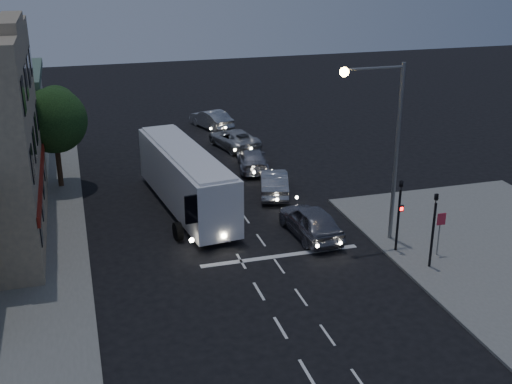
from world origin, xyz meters
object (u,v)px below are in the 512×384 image
object	(u,v)px
car_suv	(311,221)
traffic_signal_main	(399,207)
tour_bus	(186,177)
car_sedan_a	(274,183)
traffic_signal_side	(434,221)
street_tree	(53,117)
streetlight	(386,133)
car_extra	(211,119)
car_sedan_c	(234,139)
car_sedan_b	(252,160)
regulatory_sign	(440,227)

from	to	relation	value
car_suv	traffic_signal_main	size ratio (longest dim) A/B	1.20
tour_bus	car_sedan_a	xyz separation A→B (m)	(5.52, 0.76, -1.16)
traffic_signal_side	street_tree	distance (m)	23.24
traffic_signal_main	streetlight	size ratio (longest dim) A/B	0.46
tour_bus	car_extra	bearing A→B (deg)	65.58
car_sedan_a	car_sedan_c	size ratio (longest dim) A/B	0.91
car_sedan_b	car_sedan_c	xyz separation A→B (m)	(0.04, 5.20, 0.02)
car_sedan_b	car_extra	distance (m)	11.09
car_sedan_a	traffic_signal_side	bearing A→B (deg)	125.30
car_sedan_b	streetlight	bearing A→B (deg)	114.25
car_suv	traffic_signal_main	distance (m)	4.79
regulatory_sign	car_sedan_b	bearing A→B (deg)	108.20
car_sedan_c	car_suv	bearing A→B (deg)	76.03
tour_bus	car_sedan_b	distance (m)	8.06
car_sedan_c	traffic_signal_main	distance (m)	19.75
regulatory_sign	streetlight	xyz separation A→B (m)	(-1.96, 2.44, 4.14)
car_sedan_a	streetlight	size ratio (longest dim) A/B	0.51
tour_bus	car_sedan_c	xyz separation A→B (m)	(5.62, 10.88, -1.21)
car_extra	traffic_signal_main	world-z (taller)	traffic_signal_main
car_sedan_c	regulatory_sign	world-z (taller)	regulatory_sign
tour_bus	regulatory_sign	size ratio (longest dim) A/B	5.36
car_sedan_a	traffic_signal_side	xyz separation A→B (m)	(4.06, -11.26, 1.66)
tour_bus	car_sedan_b	bearing A→B (deg)	38.34
car_sedan_a	car_extra	world-z (taller)	car_extra
tour_bus	street_tree	distance (m)	9.35
car_sedan_a	car_sedan_b	world-z (taller)	car_sedan_a
streetlight	street_tree	bearing A→B (deg)	140.49
car_sedan_c	streetlight	bearing A→B (deg)	85.88
tour_bus	traffic_signal_main	bearing A→B (deg)	-50.95
car_extra	traffic_signal_main	distance (m)	25.60
car_sedan_c	streetlight	size ratio (longest dim) A/B	0.56
car_extra	streetlight	bearing A→B (deg)	79.57
car_sedan_a	street_tree	xyz separation A→B (m)	(-12.45, 4.97, 3.74)
regulatory_sign	traffic_signal_main	bearing A→B (deg)	149.16
car_sedan_b	streetlight	size ratio (longest dim) A/B	0.52
traffic_signal_main	regulatory_sign	world-z (taller)	traffic_signal_main
car_extra	streetlight	distance (m)	24.60
streetlight	street_tree	xyz separation A→B (m)	(-15.55, 12.82, -1.23)
traffic_signal_main	traffic_signal_side	distance (m)	2.10
tour_bus	streetlight	xyz separation A→B (m)	(8.62, -7.09, 3.81)
car_sedan_c	street_tree	size ratio (longest dim) A/B	0.82
car_sedan_c	car_extra	distance (m)	5.89
car_sedan_b	traffic_signal_main	xyz separation A→B (m)	(3.30, -14.19, 1.74)
car_sedan_c	traffic_signal_main	xyz separation A→B (m)	(3.26, -19.40, 1.71)
tour_bus	regulatory_sign	xyz separation A→B (m)	(10.58, -9.53, -0.32)
regulatory_sign	car_sedan_c	bearing A→B (deg)	103.66
car_sedan_c	regulatory_sign	xyz separation A→B (m)	(4.96, -20.41, 0.89)
car_sedan_a	car_sedan_b	size ratio (longest dim) A/B	0.98
car_extra	streetlight	world-z (taller)	streetlight
tour_bus	car_extra	xyz separation A→B (m)	(5.21, 16.76, -1.15)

